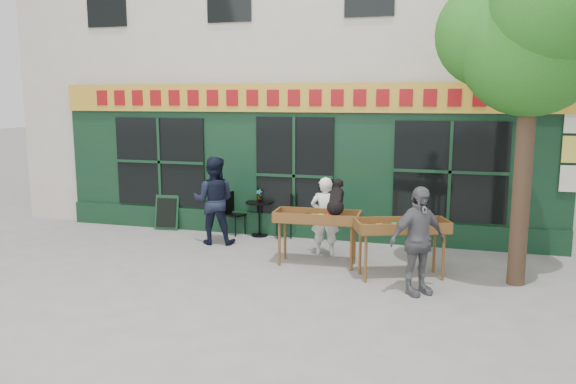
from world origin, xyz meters
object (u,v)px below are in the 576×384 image
dog (336,196)px  man_left (214,200)px  man_right (418,241)px  woman (325,216)px  book_cart_right (402,230)px  bistro_table (259,212)px  book_cart_center (317,220)px

dog → man_left: (-2.75, 0.96, -0.38)m
man_right → woman: bearing=95.8°
dog → book_cart_right: size_ratio=0.37×
bistro_table → man_left: 1.15m
book_cart_right → bistro_table: (-3.23, 2.08, -0.28)m
woman → bistro_table: (-1.70, 1.10, -0.22)m
man_left → man_right: bearing=143.5°
man_right → book_cart_right: bearing=71.0°
dog → man_left: bearing=158.0°
book_cart_right → man_left: size_ratio=0.89×
dog → bistro_table: dog is taller
bistro_table → book_cart_center: bearing=-45.8°
book_cart_right → book_cart_center: bearing=147.2°
man_right → bistro_table: size_ratio=2.22×
man_left → dog: bearing=149.5°
book_cart_center → bistro_table: book_cart_center is taller
dog → woman: (-0.35, 0.70, -0.53)m
book_cart_center → dog: 0.59m
dog → bistro_table: (-2.05, 1.80, -0.75)m
man_right → man_left: size_ratio=0.93×
woman → book_cart_right: size_ratio=0.94×
woman → man_left: (-2.40, 0.26, 0.15)m
book_cart_center → man_left: bearing=156.5°
dog → man_left: 2.94m
book_cart_right → bistro_table: size_ratio=2.13×
dog → book_cart_right: dog is taller
book_cart_center → woman: size_ratio=1.00×
book_cart_right → man_left: (-3.93, 1.23, 0.08)m
book_cart_center → man_left: man_left is taller
dog → bistro_table: 2.83m
dog → woman: bearing=113.8°
man_left → book_cart_right: bearing=151.2°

